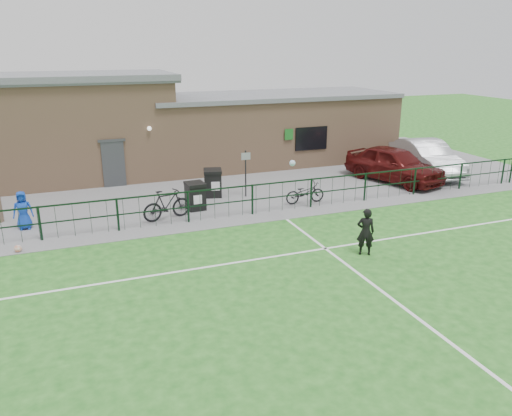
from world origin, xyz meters
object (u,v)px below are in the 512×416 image
object	(u,v)px
car_maroon	(394,164)
bicycle_e	(305,193)
wheelie_bin_left	(213,184)
wheelie_bin_right	(195,197)
bicycle_d	(167,205)
spectator_child	(23,210)
ball_ground	(18,249)
sign_post	(246,174)
car_silver	(426,157)

from	to	relation	value
car_maroon	bicycle_e	bearing A→B (deg)	178.95
wheelie_bin_left	wheelie_bin_right	size ratio (longest dim) A/B	1.08
bicycle_e	car_maroon	bearing A→B (deg)	-72.11
bicycle_d	spectator_child	world-z (taller)	spectator_child
spectator_child	ball_ground	world-z (taller)	spectator_child
ball_ground	car_maroon	bearing A→B (deg)	10.42
bicycle_d	ball_ground	bearing A→B (deg)	91.29
sign_post	spectator_child	xyz separation A→B (m)	(-8.65, -0.96, -0.31)
bicycle_d	wheelie_bin_right	bearing A→B (deg)	-72.02
car_maroon	car_silver	xyz separation A→B (m)	(2.38, 0.67, 0.01)
bicycle_e	ball_ground	distance (m)	10.78
wheelie_bin_right	bicycle_d	bearing A→B (deg)	-151.70
sign_post	ball_ground	size ratio (longest dim) A/B	8.54
ball_ground	spectator_child	bearing A→B (deg)	87.35
wheelie_bin_left	sign_post	xyz separation A→B (m)	(1.30, -0.57, 0.46)
bicycle_d	bicycle_e	bearing A→B (deg)	-104.32
wheelie_bin_right	sign_post	bearing A→B (deg)	17.19
wheelie_bin_left	spectator_child	world-z (taller)	spectator_child
car_silver	bicycle_e	distance (m)	8.19
wheelie_bin_right	sign_post	world-z (taller)	sign_post
wheelie_bin_right	ball_ground	xyz separation A→B (m)	(-6.30, -2.18, -0.40)
bicycle_d	bicycle_e	xyz separation A→B (m)	(5.68, -0.02, -0.13)
ball_ground	bicycle_d	bearing A→B (deg)	15.37
car_maroon	ball_ground	bearing A→B (deg)	172.91
car_maroon	spectator_child	world-z (taller)	car_maroon
spectator_child	bicycle_d	bearing A→B (deg)	-9.25
car_maroon	wheelie_bin_right	bearing A→B (deg)	167.07
wheelie_bin_right	ball_ground	distance (m)	6.67
sign_post	bicycle_e	distance (m)	2.68
sign_post	bicycle_d	xyz separation A→B (m)	(-3.73, -1.74, -0.43)
wheelie_bin_left	sign_post	distance (m)	1.49
wheelie_bin_left	car_maroon	world-z (taller)	car_maroon
wheelie_bin_right	ball_ground	world-z (taller)	wheelie_bin_right
bicycle_d	spectator_child	distance (m)	4.98
car_silver	spectator_child	distance (m)	18.50
bicycle_d	ball_ground	xyz separation A→B (m)	(-5.01, -1.38, -0.47)
wheelie_bin_right	spectator_child	world-z (taller)	spectator_child
wheelie_bin_left	car_silver	xyz separation A→B (m)	(11.09, -0.05, 0.30)
sign_post	car_silver	world-z (taller)	sign_post
car_maroon	bicycle_d	world-z (taller)	car_maroon
wheelie_bin_left	spectator_child	bearing A→B (deg)	-154.48
car_maroon	bicycle_d	size ratio (longest dim) A/B	2.57
sign_post	car_silver	size ratio (longest dim) A/B	0.39
bicycle_d	wheelie_bin_left	bearing A→B (deg)	-60.61
wheelie_bin_right	ball_ground	bearing A→B (deg)	-164.65
bicycle_e	spectator_child	bearing A→B (deg)	87.07
sign_post	bicycle_d	world-z (taller)	sign_post
wheelie_bin_right	bicycle_e	distance (m)	4.47
bicycle_e	spectator_child	world-z (taller)	spectator_child
wheelie_bin_right	car_silver	world-z (taller)	car_silver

